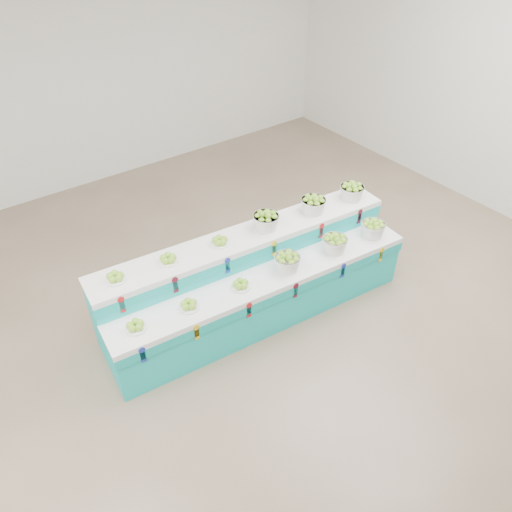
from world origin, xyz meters
The scene contains 15 objects.
ground centered at (0.00, 0.00, 0.00)m, with size 10.00×10.00×0.00m, color brown.
back_wall centered at (0.00, 5.00, 2.00)m, with size 10.00×10.00×0.00m, color silver.
display_stand centered at (0.49, 0.65, 0.51)m, with size 3.79×0.98×1.02m, color #1BC6C2, non-canonical shape.
plate_lower_left centered at (-1.08, 0.56, 0.77)m, with size 0.22×0.22×0.10m, color white.
plate_lower_mid centered at (-0.49, 0.51, 0.77)m, with size 0.22×0.22×0.10m, color white.
plate_lower_right centered at (0.14, 0.45, 0.77)m, with size 0.22×0.22×0.10m, color white.
basket_lower_left centered at (0.75, 0.39, 0.83)m, with size 0.31×0.31×0.23m, color silver, non-canonical shape.
basket_lower_mid centered at (1.44, 0.33, 0.83)m, with size 0.31×0.31×0.23m, color silver, non-canonical shape.
basket_lower_right centered at (2.04, 0.27, 0.83)m, with size 0.31×0.31×0.23m, color silver, non-canonical shape.
plate_upper_left centered at (-1.03, 1.03, 1.07)m, with size 0.22×0.22×0.10m, color white.
plate_upper_mid centered at (-0.45, 0.97, 1.07)m, with size 0.22×0.22×0.10m, color white.
plate_upper_right centered at (0.18, 0.91, 1.07)m, with size 0.22×0.22×0.10m, color white.
basket_upper_left centered at (0.79, 0.86, 1.13)m, with size 0.31×0.31×0.23m, color silver, non-canonical shape.
basket_upper_mid centered at (1.48, 0.79, 1.13)m, with size 0.31×0.31×0.23m, color silver, non-canonical shape.
basket_upper_right centered at (2.08, 0.74, 1.13)m, with size 0.31×0.31×0.23m, color silver, non-canonical shape.
Camera 1 is at (-2.13, -2.93, 4.37)m, focal length 34.42 mm.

